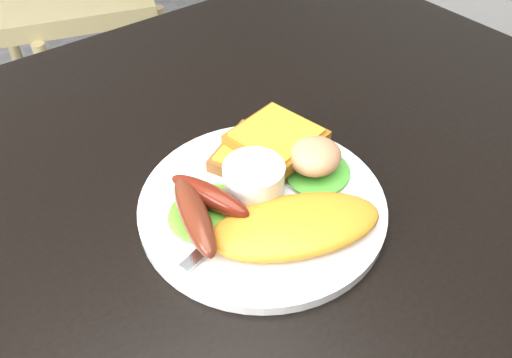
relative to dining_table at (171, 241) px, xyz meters
The scene contains 12 objects.
dining_table is the anchor object (origin of this frame).
plate 0.10m from the dining_table, 21.88° to the right, with size 0.24×0.24×0.01m, color white.
lettuce_left 0.05m from the dining_table, 30.29° to the right, with size 0.08×0.07×0.01m, color #3F9A1D.
lettuce_right 0.16m from the dining_table, 15.14° to the right, with size 0.07×0.06×0.01m, color #2C9118.
omelette 0.13m from the dining_table, 45.75° to the right, with size 0.16×0.07×0.02m, color orange.
sausage_a 0.06m from the dining_table, 63.44° to the right, with size 0.03×0.10×0.03m, color maroon.
sausage_b 0.07m from the dining_table, 23.05° to the right, with size 0.02×0.09×0.02m, color maroon.
ramekin 0.10m from the dining_table, 14.59° to the right, with size 0.06×0.06×0.03m, color white.
toast_a 0.13m from the dining_table, ahead, with size 0.08×0.08×0.01m, color brown.
toast_b 0.15m from the dining_table, ahead, with size 0.08×0.08×0.01m, color olive.
potato_salad 0.16m from the dining_table, 13.86° to the right, with size 0.06×0.05×0.03m, color #CAAE88.
fork 0.07m from the dining_table, 41.29° to the right, with size 0.14×0.01×0.00m, color #ADAFB7.
Camera 1 is at (-0.12, -0.30, 1.11)m, focal length 35.00 mm.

